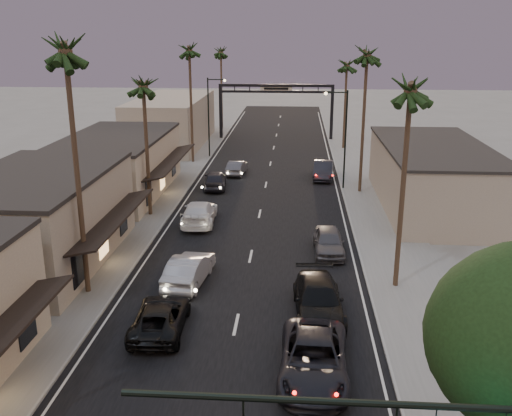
# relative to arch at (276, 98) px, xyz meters

# --- Properties ---
(ground) EXTENTS (200.00, 200.00, 0.00)m
(ground) POSITION_rel_arch_xyz_m (0.00, -30.00, -5.53)
(ground) COLOR slate
(ground) RESTS_ON ground
(road) EXTENTS (14.00, 120.00, 0.02)m
(road) POSITION_rel_arch_xyz_m (0.00, -25.00, -5.53)
(road) COLOR black
(road) RESTS_ON ground
(sidewalk_left) EXTENTS (5.00, 92.00, 0.12)m
(sidewalk_left) POSITION_rel_arch_xyz_m (-9.50, -18.00, -5.47)
(sidewalk_left) COLOR slate
(sidewalk_left) RESTS_ON ground
(sidewalk_right) EXTENTS (5.00, 92.00, 0.12)m
(sidewalk_right) POSITION_rel_arch_xyz_m (9.50, -18.00, -5.47)
(sidewalk_right) COLOR slate
(sidewalk_right) RESTS_ON ground
(storefront_mid) EXTENTS (8.00, 14.00, 5.50)m
(storefront_mid) POSITION_rel_arch_xyz_m (-13.00, -44.00, -2.78)
(storefront_mid) COLOR gray
(storefront_mid) RESTS_ON ground
(storefront_far) EXTENTS (8.00, 16.00, 5.00)m
(storefront_far) POSITION_rel_arch_xyz_m (-13.00, -28.00, -3.03)
(storefront_far) COLOR tan
(storefront_far) RESTS_ON ground
(storefront_dist) EXTENTS (8.00, 20.00, 6.00)m
(storefront_dist) POSITION_rel_arch_xyz_m (-13.00, -5.00, -2.53)
(storefront_dist) COLOR gray
(storefront_dist) RESTS_ON ground
(building_right) EXTENTS (8.00, 18.00, 5.00)m
(building_right) POSITION_rel_arch_xyz_m (14.00, -30.00, -3.03)
(building_right) COLOR gray
(building_right) RESTS_ON ground
(arch) EXTENTS (15.20, 0.40, 7.27)m
(arch) POSITION_rel_arch_xyz_m (0.00, 0.00, 0.00)
(arch) COLOR black
(arch) RESTS_ON ground
(streetlight_right) EXTENTS (2.13, 0.30, 9.00)m
(streetlight_right) POSITION_rel_arch_xyz_m (6.92, -25.00, -0.20)
(streetlight_right) COLOR black
(streetlight_right) RESTS_ON ground
(streetlight_left) EXTENTS (2.13, 0.30, 9.00)m
(streetlight_left) POSITION_rel_arch_xyz_m (-6.92, -12.00, -0.20)
(streetlight_left) COLOR black
(streetlight_left) RESTS_ON ground
(palm_lb) EXTENTS (3.20, 3.20, 15.20)m
(palm_lb) POSITION_rel_arch_xyz_m (-8.60, -48.00, 7.85)
(palm_lb) COLOR #38281C
(palm_lb) RESTS_ON ground
(palm_lc) EXTENTS (3.20, 3.20, 12.20)m
(palm_lc) POSITION_rel_arch_xyz_m (-8.60, -34.00, 4.94)
(palm_lc) COLOR #38281C
(palm_lc) RESTS_ON ground
(palm_ld) EXTENTS (3.20, 3.20, 14.20)m
(palm_ld) POSITION_rel_arch_xyz_m (-8.60, -15.00, 6.88)
(palm_ld) COLOR #38281C
(palm_ld) RESTS_ON ground
(palm_ra) EXTENTS (3.20, 3.20, 13.20)m
(palm_ra) POSITION_rel_arch_xyz_m (8.60, -46.00, 5.91)
(palm_ra) COLOR #38281C
(palm_ra) RESTS_ON ground
(palm_rb) EXTENTS (3.20, 3.20, 14.20)m
(palm_rb) POSITION_rel_arch_xyz_m (8.60, -26.00, 6.88)
(palm_rb) COLOR #38281C
(palm_rb) RESTS_ON ground
(palm_rc) EXTENTS (3.20, 3.20, 12.20)m
(palm_rc) POSITION_rel_arch_xyz_m (8.60, -6.00, 4.94)
(palm_rc) COLOR #38281C
(palm_rc) RESTS_ON ground
(palm_far) EXTENTS (3.20, 3.20, 13.20)m
(palm_far) POSITION_rel_arch_xyz_m (-8.30, 8.00, 5.91)
(palm_far) COLOR #38281C
(palm_far) RESTS_ON ground
(oncoming_pickup) EXTENTS (2.61, 5.32, 1.45)m
(oncoming_pickup) POSITION_rel_arch_xyz_m (-3.59, -51.83, -4.81)
(oncoming_pickup) COLOR black
(oncoming_pickup) RESTS_ON ground
(oncoming_silver) EXTENTS (2.36, 5.34, 1.71)m
(oncoming_silver) POSITION_rel_arch_xyz_m (-3.22, -46.33, -4.68)
(oncoming_silver) COLOR gray
(oncoming_silver) RESTS_ON ground
(oncoming_white) EXTENTS (2.66, 5.95, 1.69)m
(oncoming_white) POSITION_rel_arch_xyz_m (-4.41, -35.62, -4.69)
(oncoming_white) COLOR silver
(oncoming_white) RESTS_ON ground
(oncoming_dgrey) EXTENTS (2.42, 5.06, 1.67)m
(oncoming_dgrey) POSITION_rel_arch_xyz_m (-4.62, -25.58, -4.70)
(oncoming_dgrey) COLOR black
(oncoming_dgrey) RESTS_ON ground
(oncoming_grey_far) EXTENTS (1.91, 4.45, 1.42)m
(oncoming_grey_far) POSITION_rel_arch_xyz_m (-3.17, -20.08, -4.82)
(oncoming_grey_far) COLOR #47464B
(oncoming_grey_far) RESTS_ON ground
(curbside_near) EXTENTS (3.04, 6.25, 1.71)m
(curbside_near) POSITION_rel_arch_xyz_m (3.71, -55.20, -4.68)
(curbside_near) COLOR black
(curbside_near) RESTS_ON ground
(curbside_black) EXTENTS (2.75, 6.06, 1.72)m
(curbside_black) POSITION_rel_arch_xyz_m (4.09, -49.70, -4.67)
(curbside_black) COLOR black
(curbside_black) RESTS_ON ground
(curbside_grey) EXTENTS (2.01, 4.78, 1.61)m
(curbside_grey) POSITION_rel_arch_xyz_m (5.05, -41.07, -4.73)
(curbside_grey) COLOR #454449
(curbside_grey) RESTS_ON ground
(curbside_far) EXTENTS (2.21, 5.30, 1.70)m
(curbside_far) POSITION_rel_arch_xyz_m (5.49, -21.18, -4.68)
(curbside_far) COLOR black
(curbside_far) RESTS_ON ground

